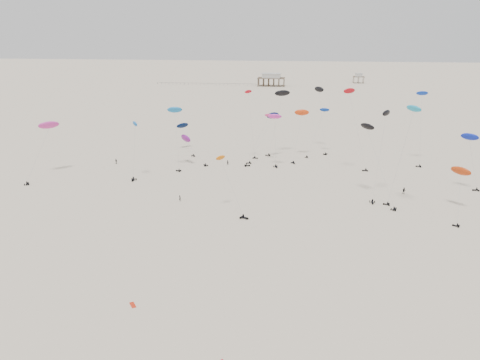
# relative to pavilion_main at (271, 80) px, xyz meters

# --- Properties ---
(ground_plane) EXTENTS (900.00, 900.00, 0.00)m
(ground_plane) POSITION_rel_pavilion_main_xyz_m (10.00, -150.00, -4.22)
(ground_plane) COLOR beige
(pavilion_main) EXTENTS (21.00, 13.00, 9.80)m
(pavilion_main) POSITION_rel_pavilion_main_xyz_m (0.00, 0.00, 0.00)
(pavilion_main) COLOR brown
(pavilion_main) RESTS_ON ground
(pavilion_small) EXTENTS (9.00, 7.00, 8.00)m
(pavilion_small) POSITION_rel_pavilion_main_xyz_m (70.00, 30.00, -0.74)
(pavilion_small) COLOR brown
(pavilion_small) RESTS_ON ground
(pier_fence) EXTENTS (80.20, 0.20, 1.50)m
(pier_fence) POSITION_rel_pavilion_main_xyz_m (-52.00, -0.00, -3.45)
(pier_fence) COLOR black
(pier_fence) RESTS_ON ground
(rig_0) EXTENTS (5.47, 13.41, 23.19)m
(rig_0) POSITION_rel_pavilion_main_xyz_m (45.49, -248.87, 9.64)
(rig_0) COLOR black
(rig_0) RESTS_ON ground
(rig_1) EXTENTS (8.28, 12.69, 18.46)m
(rig_1) POSITION_rel_pavilion_main_xyz_m (31.10, -204.57, 6.88)
(rig_1) COLOR black
(rig_1) RESTS_ON ground
(rig_2) EXTENTS (3.93, 11.99, 24.00)m
(rig_2) POSITION_rel_pavilion_main_xyz_m (63.61, -211.74, 12.69)
(rig_2) COLOR black
(rig_2) RESTS_ON ground
(rig_3) EXTENTS (3.19, 8.53, 16.85)m
(rig_3) POSITION_rel_pavilion_main_xyz_m (-24.23, -242.27, 4.92)
(rig_3) COLOR black
(rig_3) RESTS_ON ground
(rig_4) EXTENTS (5.72, 15.20, 18.79)m
(rig_4) POSITION_rel_pavilion_main_xyz_m (24.30, -209.46, 8.69)
(rig_4) COLOR black
(rig_4) RESTS_ON ground
(rig_5) EXTENTS (6.21, 16.59, 24.13)m
(rig_5) POSITION_rel_pavilion_main_xyz_m (31.12, -196.73, 13.61)
(rig_5) COLOR black
(rig_5) RESTS_ON ground
(rig_6) EXTENTS (4.50, 5.32, 17.20)m
(rig_6) POSITION_rel_pavilion_main_xyz_m (16.27, -223.70, 8.07)
(rig_6) COLOR black
(rig_6) RESTS_ON ground
(rig_7) EXTENTS (5.40, 4.16, 23.46)m
(rig_7) POSITION_rel_pavilion_main_xyz_m (7.69, -215.13, 8.77)
(rig_7) COLOR black
(rig_7) RESTS_ON ground
(rig_8) EXTENTS (10.81, 6.63, 10.88)m
(rig_8) POSITION_rel_pavilion_main_xyz_m (-12.26, -224.99, 3.45)
(rig_8) COLOR black
(rig_8) RESTS_ON ground
(rig_9) EXTENTS (7.51, 5.08, 25.51)m
(rig_9) POSITION_rel_pavilion_main_xyz_m (50.62, -254.56, 15.93)
(rig_9) COLOR black
(rig_9) RESTS_ON ground
(rig_10) EXTENTS (6.55, 5.09, 15.95)m
(rig_10) POSITION_rel_pavilion_main_xyz_m (70.79, -239.84, 8.17)
(rig_10) COLOR black
(rig_10) RESTS_ON ground
(rig_11) EXTENTS (8.83, 10.98, 17.93)m
(rig_11) POSITION_rel_pavilion_main_xyz_m (10.52, -221.46, 3.50)
(rig_11) COLOR black
(rig_11) RESTS_ON ground
(rig_12) EXTENTS (9.72, 4.57, 25.79)m
(rig_12) POSITION_rel_pavilion_main_xyz_m (40.29, -224.92, 14.51)
(rig_12) COLOR black
(rig_12) RESTS_ON ground
(rig_13) EXTENTS (10.41, 13.93, 18.19)m
(rig_13) POSITION_rel_pavilion_main_xyz_m (14.01, -212.88, 8.67)
(rig_13) COLOR black
(rig_13) RESTS_ON ground
(rig_14) EXTENTS (10.26, 15.51, 15.26)m
(rig_14) POSITION_rel_pavilion_main_xyz_m (-18.43, -205.65, 3.33)
(rig_14) COLOR black
(rig_14) RESTS_ON ground
(rig_15) EXTENTS (6.66, 18.91, 19.32)m
(rig_15) POSITION_rel_pavilion_main_xyz_m (-52.60, -239.92, 8.96)
(rig_15) COLOR black
(rig_15) RESTS_ON ground
(rig_16) EXTENTS (9.75, 17.03, 22.28)m
(rig_16) POSITION_rel_pavilion_main_xyz_m (43.13, -248.79, 10.62)
(rig_16) COLOR black
(rig_16) RESTS_ON ground
(rig_17) EXTENTS (7.47, 17.30, 16.24)m
(rig_17) POSITION_rel_pavilion_main_xyz_m (63.90, -255.69, 4.20)
(rig_17) COLOR black
(rig_17) RESTS_ON ground
(rig_18) EXTENTS (5.93, 9.49, 19.64)m
(rig_18) POSITION_rel_pavilion_main_xyz_m (-15.26, -228.11, 11.42)
(rig_18) COLOR black
(rig_18) RESTS_ON ground
(rig_19) EXTENTS (8.14, 9.56, 22.75)m
(rig_19) POSITION_rel_pavilion_main_xyz_m (17.11, -205.92, 14.85)
(rig_19) COLOR black
(rig_19) RESTS_ON ground
(rig_20) EXTENTS (9.46, 10.49, 15.38)m
(rig_20) POSITION_rel_pavilion_main_xyz_m (9.23, -266.70, 1.20)
(rig_20) COLOR black
(rig_20) RESTS_ON ground
(spectator_0) EXTENTS (0.82, 0.80, 1.87)m
(spectator_0) POSITION_rel_pavilion_main_xyz_m (-6.02, -260.26, -4.22)
(spectator_0) COLOR black
(spectator_0) RESTS_ON ground
(spectator_1) EXTENTS (1.15, 0.80, 2.15)m
(spectator_1) POSITION_rel_pavilion_main_xyz_m (52.95, -246.96, -4.22)
(spectator_1) COLOR black
(spectator_1) RESTS_ON ground
(spectator_2) EXTENTS (1.32, 1.20, 1.99)m
(spectator_2) POSITION_rel_pavilion_main_xyz_m (-36.08, -228.41, -4.22)
(spectator_2) COLOR black
(spectator_2) RESTS_ON ground
(spectator_3) EXTENTS (0.80, 0.67, 1.87)m
(spectator_3) POSITION_rel_pavilion_main_xyz_m (0.99, -224.96, -4.22)
(spectator_3) COLOR black
(spectator_3) RESTS_ON ground
(grounded_kite_b) EXTENTS (1.60, 1.88, 0.07)m
(grounded_kite_b) POSITION_rel_pavilion_main_xyz_m (-1.48, -308.34, -4.22)
(grounded_kite_b) COLOR red
(grounded_kite_b) RESTS_ON ground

